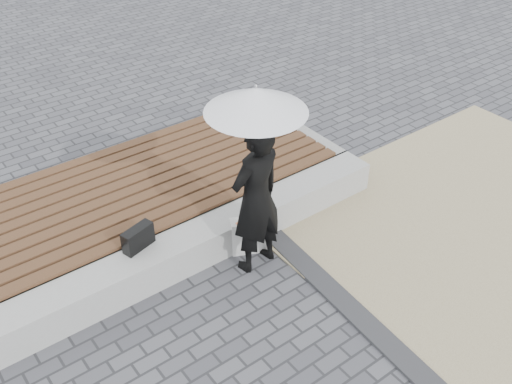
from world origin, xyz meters
The scene contains 10 objects.
ground centered at (0.00, 0.00, 0.00)m, with size 80.00×80.00×0.00m, color #4B4C50.
edging_band centered at (0.75, -0.50, 0.02)m, with size 0.25×5.20×0.04m, color #2F2F31.
seating_ledge centered at (0.00, 1.60, 0.20)m, with size 5.00×0.45×0.40m, color #A5A5A0.
timber_platform centered at (0.00, 2.80, 0.20)m, with size 5.00×2.00×0.40m, color gray.
timber_decking centered at (0.00, 2.80, 0.42)m, with size 4.60×2.00×0.04m, color brown, non-canonical shape.
woman centered at (0.43, 1.12, 0.92)m, with size 0.67×0.44×1.83m, color black.
parasol centered at (0.43, 1.12, 2.08)m, with size 1.02×1.02×1.31m.
handbag centered at (-0.70, 1.73, 0.53)m, with size 0.37×0.13×0.26m, color black.
canvas_tote centered at (0.50, 1.35, 0.22)m, with size 0.42×0.18×0.44m, color silver.
magazine centered at (0.50, 1.30, 0.45)m, with size 0.29×0.21×0.01m, color #DB3E54.
Camera 1 is at (-2.63, -2.94, 4.64)m, focal length 41.67 mm.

